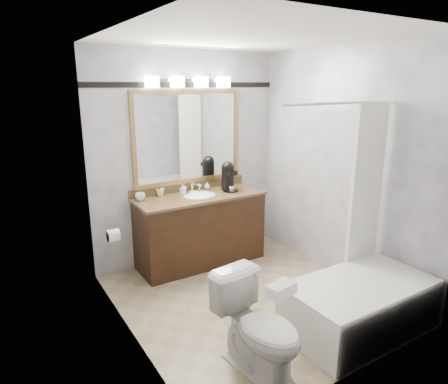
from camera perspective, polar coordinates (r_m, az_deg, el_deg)
The scene contains 15 objects.
room at distance 3.74m, azimuth 3.87°, elevation 1.88°, with size 2.42×2.62×2.52m.
vanity at distance 4.80m, azimuth -3.40°, elevation -5.17°, with size 1.53×0.58×0.97m.
mirror at distance 4.78m, azimuth -5.13°, elevation 7.80°, with size 1.40×0.04×1.10m.
vanity_light_bar at distance 4.69m, azimuth -5.00°, elevation 15.42°, with size 1.02×0.14×0.12m.
accent_stripe at distance 4.75m, azimuth -5.36°, elevation 15.01°, with size 2.40×0.01×0.06m, color black.
bathtub at distance 3.83m, azimuth 18.76°, elevation -14.14°, with size 1.30×0.75×1.96m.
tp_roll at distance 4.00m, azimuth -15.55°, elevation -5.99°, with size 0.12×0.12×0.11m, color white.
toilet at distance 3.12m, azimuth 5.06°, elevation -18.65°, with size 0.41×0.73×0.74m, color white.
tissue_box at distance 2.76m, azimuth 8.17°, elevation -13.62°, with size 0.21×0.11×0.08m, color white.
coffee_maker at distance 4.84m, azimuth 0.59°, elevation 2.34°, with size 0.18×0.23×0.36m.
cup_left at distance 4.55m, azimuth -11.88°, elevation -0.66°, with size 0.11×0.11×0.09m, color white.
cup_right at distance 4.69m, azimuth -9.10°, elevation -0.04°, with size 0.09×0.09×0.09m, color white.
soap_bottle_a at distance 4.72m, azimuth -5.94°, elevation 0.37°, with size 0.05×0.05×0.12m, color white.
soap_bottle_b at distance 4.93m, azimuth -2.43°, elevation 0.92°, with size 0.07×0.07×0.09m, color white.
soap_bar at distance 4.76m, azimuth -4.38°, elevation -0.04°, with size 0.08×0.05×0.03m, color beige.
Camera 1 is at (-2.12, -2.95, 2.10)m, focal length 32.00 mm.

